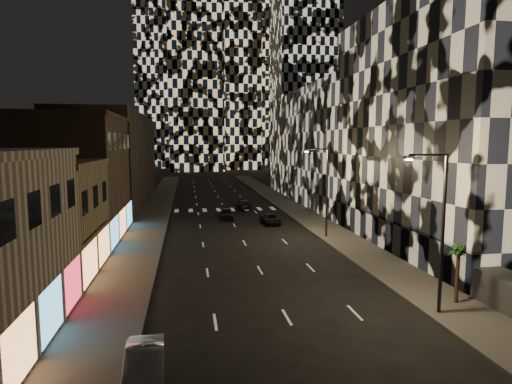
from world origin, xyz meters
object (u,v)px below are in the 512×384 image
object	(u,v)px
streetlight_near	(439,222)
streetlight_far	(325,186)
car_dark_midlane	(227,213)
car_silver_parked	(145,365)
palm_tree	(458,255)
car_dark_rightlane	(271,219)
car_dark_oncoming	(244,204)

from	to	relation	value
streetlight_near	streetlight_far	world-z (taller)	same
streetlight_far	car_dark_midlane	size ratio (longest dim) A/B	2.20
car_silver_parked	streetlight_near	bearing A→B (deg)	13.36
palm_tree	car_dark_rightlane	bearing A→B (deg)	102.65
car_dark_midlane	car_silver_parked	bearing A→B (deg)	-97.47
car_silver_parked	car_dark_midlane	bearing A→B (deg)	77.17
car_dark_rightlane	car_silver_parked	bearing A→B (deg)	-111.31
car_silver_parked	palm_tree	world-z (taller)	palm_tree
streetlight_far	car_silver_parked	world-z (taller)	streetlight_far
car_silver_parked	car_dark_rightlane	xyz separation A→B (m)	(11.61, 32.61, -0.15)
car_silver_parked	palm_tree	bearing A→B (deg)	15.10
car_silver_parked	car_dark_oncoming	size ratio (longest dim) A/B	0.98
streetlight_far	palm_tree	xyz separation A→B (m)	(2.11, -18.81, -2.28)
car_dark_oncoming	car_dark_rightlane	size ratio (longest dim) A/B	1.08
streetlight_near	car_dark_rightlane	xyz separation A→B (m)	(-3.95, 28.19, -4.77)
streetlight_near	car_silver_parked	size ratio (longest dim) A/B	2.04
car_dark_rightlane	palm_tree	world-z (taller)	palm_tree
streetlight_far	car_silver_parked	distance (m)	29.32
car_dark_midlane	streetlight_near	bearing A→B (deg)	-71.87
car_silver_parked	car_dark_oncoming	world-z (taller)	car_silver_parked
streetlight_far	car_dark_rightlane	world-z (taller)	streetlight_far
car_dark_rightlane	streetlight_far	bearing A→B (deg)	-65.97
streetlight_near	car_dark_midlane	world-z (taller)	streetlight_near
streetlight_near	car_dark_oncoming	bearing A→B (deg)	97.93
streetlight_near	car_dark_rightlane	distance (m)	28.86
car_silver_parked	car_dark_midlane	size ratio (longest dim) A/B	1.08
streetlight_far	car_dark_oncoming	size ratio (longest dim) A/B	1.99
streetlight_near	palm_tree	world-z (taller)	streetlight_near
streetlight_far	car_dark_oncoming	xyz separation A→B (m)	(-5.60, 20.19, -4.70)
car_silver_parked	palm_tree	xyz separation A→B (m)	(17.67, 5.61, 2.34)
car_silver_parked	car_dark_midlane	xyz separation A→B (m)	(6.70, 36.82, -0.03)
streetlight_near	car_silver_parked	bearing A→B (deg)	-164.12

